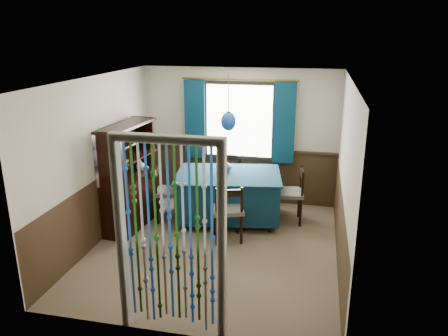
% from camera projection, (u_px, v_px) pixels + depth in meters
% --- Properties ---
extents(floor, '(4.00, 4.00, 0.00)m').
position_uv_depth(floor, '(215.00, 247.00, 6.58)').
color(floor, brown).
rests_on(floor, ground).
extents(ceiling, '(4.00, 4.00, 0.00)m').
position_uv_depth(ceiling, '(214.00, 79.00, 5.82)').
color(ceiling, silver).
rests_on(ceiling, ground).
extents(wall_back, '(3.60, 0.00, 3.60)m').
position_uv_depth(wall_back, '(240.00, 136.00, 8.06)').
color(wall_back, beige).
rests_on(wall_back, ground).
extents(wall_front, '(3.60, 0.00, 3.60)m').
position_uv_depth(wall_front, '(168.00, 227.00, 4.34)').
color(wall_front, beige).
rests_on(wall_front, ground).
extents(wall_left, '(0.00, 4.00, 4.00)m').
position_uv_depth(wall_left, '(98.00, 161.00, 6.56)').
color(wall_left, beige).
rests_on(wall_left, ground).
extents(wall_right, '(0.00, 4.00, 4.00)m').
position_uv_depth(wall_right, '(345.00, 177.00, 5.84)').
color(wall_right, beige).
rests_on(wall_right, ground).
extents(wainscot_back, '(3.60, 0.00, 3.60)m').
position_uv_depth(wainscot_back, '(239.00, 175.00, 8.28)').
color(wainscot_back, '#3B2716').
rests_on(wainscot_back, ground).
extents(wainscot_front, '(3.60, 0.00, 3.60)m').
position_uv_depth(wainscot_front, '(171.00, 292.00, 4.58)').
color(wainscot_front, '#3B2716').
rests_on(wainscot_front, ground).
extents(wainscot_left, '(0.00, 4.00, 4.00)m').
position_uv_depth(wainscot_left, '(103.00, 207.00, 6.79)').
color(wainscot_left, '#3B2716').
rests_on(wainscot_left, ground).
extents(wainscot_right, '(0.00, 4.00, 4.00)m').
position_uv_depth(wainscot_right, '(339.00, 228.00, 6.06)').
color(wainscot_right, '#3B2716').
rests_on(wainscot_right, ground).
extents(window, '(1.32, 0.12, 1.42)m').
position_uv_depth(window, '(239.00, 121.00, 7.93)').
color(window, black).
rests_on(window, wall_back).
extents(doorway, '(1.16, 0.12, 2.18)m').
position_uv_depth(doorway, '(170.00, 243.00, 4.45)').
color(doorway, silver).
rests_on(doorway, ground).
extents(dining_table, '(1.90, 1.45, 0.83)m').
position_uv_depth(dining_table, '(228.00, 194.00, 7.39)').
color(dining_table, '#0C2E40').
rests_on(dining_table, floor).
extents(chair_near, '(0.57, 0.56, 0.92)m').
position_uv_depth(chair_near, '(228.00, 211.00, 6.66)').
color(chair_near, black).
rests_on(chair_near, floor).
extents(chair_far, '(0.52, 0.50, 0.94)m').
position_uv_depth(chair_far, '(229.00, 178.00, 8.11)').
color(chair_far, black).
rests_on(chair_far, floor).
extents(chair_left, '(0.52, 0.54, 0.95)m').
position_uv_depth(chair_left, '(168.00, 192.00, 7.41)').
color(chair_left, black).
rests_on(chair_left, floor).
extents(chair_right, '(0.50, 0.52, 0.95)m').
position_uv_depth(chair_right, '(291.00, 193.00, 7.33)').
color(chair_right, black).
rests_on(chair_right, floor).
extents(sideboard, '(0.58, 1.35, 1.72)m').
position_uv_depth(sideboard, '(130.00, 191.00, 7.19)').
color(sideboard, black).
rests_on(sideboard, floor).
extents(pendant_lamp, '(0.25, 0.25, 0.93)m').
position_uv_depth(pendant_lamp, '(229.00, 121.00, 7.01)').
color(pendant_lamp, olive).
rests_on(pendant_lamp, ceiling).
extents(vase_table, '(0.21, 0.21, 0.20)m').
position_uv_depth(vase_table, '(226.00, 166.00, 7.35)').
color(vase_table, '#154795').
rests_on(vase_table, dining_table).
extents(bowl_shelf, '(0.23, 0.23, 0.05)m').
position_uv_depth(bowl_shelf, '(123.00, 162.00, 6.69)').
color(bowl_shelf, beige).
rests_on(bowl_shelf, sideboard).
extents(vase_sideboard, '(0.22, 0.22, 0.19)m').
position_uv_depth(vase_sideboard, '(141.00, 164.00, 7.39)').
color(vase_sideboard, beige).
rests_on(vase_sideboard, sideboard).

